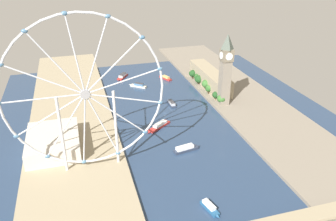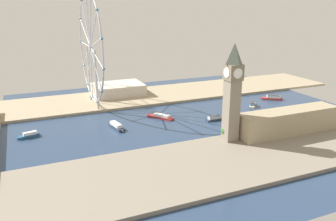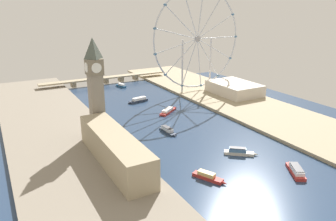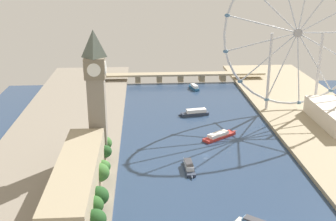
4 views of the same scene
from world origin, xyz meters
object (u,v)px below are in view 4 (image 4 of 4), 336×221
Objects in this scene: tour_boat_1 at (195,113)px; tour_boat_4 at (219,136)px; parliament_block at (77,182)px; tour_boat_3 at (194,87)px; clock_tower at (96,92)px; river_bridge at (180,75)px; tour_boat_0 at (189,167)px; ferris_wheel at (298,34)px.

tour_boat_1 is 0.94× the size of tour_boat_4.
tour_boat_1 reaches higher than tour_boat_4.
tour_boat_3 is (92.14, 225.03, -12.13)m from parliament_block.
clock_tower is 2.96× the size of tour_boat_1.
river_bridge is 8.88× the size of tour_boat_3.
tour_boat_0 is at bearing -93.68° from river_bridge.
tour_boat_1 is 1.33× the size of tour_boat_3.
tour_boat_3 is 134.67m from tour_boat_4.
parliament_block is at bearing -61.98° from tour_boat_0.
tour_boat_0 is 188.10m from tour_boat_3.
tour_boat_1 is at bearing 159.30° from tour_boat_3.
tour_boat_0 is 0.83× the size of tour_boat_4.
ferris_wheel is 116.98m from tour_boat_4.
ferris_wheel is 6.11× the size of tour_boat_3.
tour_boat_0 is 105.70m from tour_boat_1.
clock_tower is at bearing 36.96° from tour_boat_1.
river_bridge is 115.47m from tour_boat_1.
tour_boat_1 is (-88.01, -4.25, -68.54)m from ferris_wheel.
parliament_block is at bearing 143.40° from tour_boat_3.
tour_boat_0 is at bearing 70.40° from tour_boat_1.
ferris_wheel is 130.32m from tour_boat_3.
tour_boat_0 reaches higher than tour_boat_4.
tour_boat_3 is (-78.86, 77.69, -68.77)m from ferris_wheel.
clock_tower is 0.64× the size of ferris_wheel.
tour_boat_1 reaches higher than tour_boat_3.
river_bridge is 7.53× the size of tour_boat_0.
clock_tower is 2.77× the size of tour_boat_4.
river_bridge is 35.69m from tour_boat_3.
river_bridge reaches higher than tour_boat_1.
river_bridge is (74.00, 198.86, -41.14)m from clock_tower.
tour_boat_0 is (66.34, 38.71, -12.18)m from parliament_block.
parliament_block is 0.53× the size of river_bridge.
tour_boat_1 is (16.65, 104.38, 0.28)m from tour_boat_0.
clock_tower reaches higher than tour_boat_1.
tour_boat_4 is (29.32, 51.70, -0.23)m from tour_boat_0.
parliament_block is at bearing -172.81° from tour_boat_4.
clock_tower is at bearing -111.49° from tour_boat_0.
river_bridge is 220.25m from tour_boat_0.
ferris_wheel reaches higher than tour_boat_4.
parliament_block is 3.32× the size of tour_boat_4.
tour_boat_0 is 59.43m from tour_boat_4.
ferris_wheel is 0.69× the size of river_bridge.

